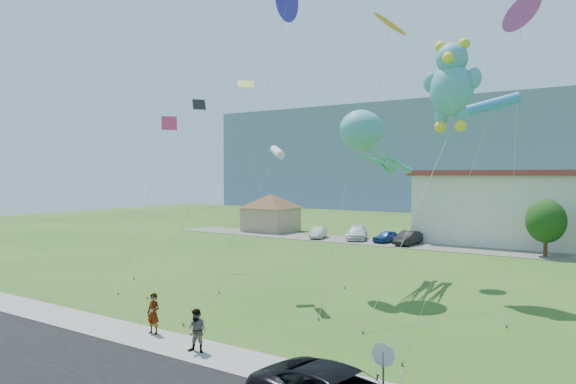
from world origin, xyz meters
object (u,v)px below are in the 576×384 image
(stop_sign, at_px, (383,362))
(teddy_bear_kite, at_px, (452,83))
(parked_car_blue, at_px, (386,236))
(octopus_kite, at_px, (369,142))
(pedestrian_left, at_px, (153,313))
(pedestrian_right, at_px, (197,331))
(parked_car_black, at_px, (408,238))
(parked_car_silver, at_px, (318,233))
(pavilion, at_px, (271,209))
(parked_car_white, at_px, (357,233))

(stop_sign, bearing_deg, teddy_bear_kite, 99.34)
(parked_car_blue, relative_size, octopus_kite, 0.28)
(stop_sign, xyz_separation_m, parked_car_blue, (-15.80, 39.59, -1.16))
(pedestrian_left, xyz_separation_m, parked_car_blue, (-3.26, 37.58, -0.36))
(pedestrian_left, distance_m, teddy_bear_kite, 23.11)
(pedestrian_left, relative_size, teddy_bear_kite, 0.12)
(stop_sign, relative_size, pedestrian_right, 1.34)
(parked_car_blue, distance_m, parked_car_black, 2.84)
(octopus_kite, bearing_deg, pedestrian_left, -106.88)
(stop_sign, height_order, pedestrian_left, stop_sign)
(pedestrian_left, xyz_separation_m, pedestrian_right, (3.55, -0.79, -0.04))
(parked_car_blue, height_order, parked_car_black, parked_car_black)
(pedestrian_left, relative_size, parked_car_silver, 0.49)
(stop_sign, relative_size, parked_car_blue, 0.65)
(parked_car_blue, relative_size, teddy_bear_kite, 0.23)
(stop_sign, bearing_deg, pedestrian_right, 172.24)
(pavilion, height_order, pedestrian_right, pavilion)
(pedestrian_left, height_order, parked_car_blue, pedestrian_left)
(pavilion, xyz_separation_m, pedestrian_right, (24.51, -40.98, -1.99))
(stop_sign, height_order, teddy_bear_kite, teddy_bear_kite)
(octopus_kite, bearing_deg, stop_sign, -64.66)
(pedestrian_left, relative_size, octopus_kite, 0.14)
(parked_car_silver, bearing_deg, teddy_bear_kite, -59.54)
(parked_car_black, xyz_separation_m, teddy_bear_kite, (9.93, -19.96, 12.85))
(parked_car_black, bearing_deg, pavilion, 176.01)
(parked_car_white, bearing_deg, teddy_bear_kite, -71.46)
(parked_car_black, height_order, teddy_bear_kite, teddy_bear_kite)
(pavilion, bearing_deg, parked_car_blue, -8.40)
(stop_sign, distance_m, octopus_kite, 20.38)
(stop_sign, bearing_deg, parked_car_blue, 111.76)
(parked_car_white, bearing_deg, parked_car_blue, -26.25)
(parked_car_blue, height_order, octopus_kite, octopus_kite)
(teddy_bear_kite, bearing_deg, pavilion, 142.57)
(pedestrian_left, distance_m, parked_car_blue, 37.72)
(stop_sign, relative_size, teddy_bear_kite, 0.15)
(pedestrian_right, height_order, octopus_kite, octopus_kite)
(parked_car_white, height_order, parked_car_black, parked_car_white)
(parked_car_silver, distance_m, parked_car_blue, 8.38)
(pavilion, relative_size, parked_car_blue, 2.40)
(parked_car_white, bearing_deg, stop_sign, -83.41)
(stop_sign, height_order, pedestrian_right, stop_sign)
(parked_car_black, bearing_deg, parked_car_silver, -173.83)
(parked_car_silver, xyz_separation_m, parked_car_black, (11.09, 0.20, 0.09))
(stop_sign, xyz_separation_m, parked_car_silver, (-24.13, 38.72, -1.15))
(pavilion, height_order, stop_sign, pavilion)
(parked_car_silver, bearing_deg, stop_sign, -74.35)
(stop_sign, height_order, parked_car_blue, stop_sign)
(pedestrian_left, xyz_separation_m, parked_car_white, (-7.11, 38.03, -0.24))
(pedestrian_right, distance_m, parked_car_black, 37.91)
(pedestrian_right, bearing_deg, octopus_kite, 73.24)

